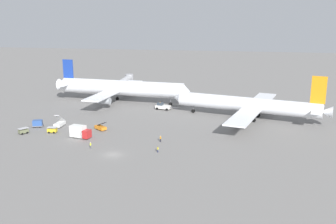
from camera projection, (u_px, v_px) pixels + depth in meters
ground_plane at (113, 155)px, 93.72m from camera, size 600.00×600.00×0.00m
airliner_at_gate_left at (121, 88)px, 149.55m from camera, size 55.44×44.96×16.29m
airliner_being_pushed at (248, 105)px, 125.68m from camera, size 51.99×49.69×15.60m
pushback_tug at (163, 106)px, 139.11m from camera, size 8.66×3.55×2.78m
gse_stair_truck_yellow at (60, 123)px, 117.60m from camera, size 2.12×4.68×4.06m
gse_belt_loader_portside at (101, 127)px, 113.97m from camera, size 4.72×3.89×3.02m
gse_baggage_cart_trailing at (52, 130)px, 111.25m from camera, size 2.89×1.87×1.71m
gse_container_dolly_flat at (38, 123)px, 117.05m from camera, size 3.78×3.21×2.15m
gse_catering_truck_tall at (80, 132)px, 106.41m from camera, size 6.19×3.45×3.50m
gse_baggage_cart_near_cluster at (23, 131)px, 110.32m from camera, size 2.77×3.15×1.71m
ground_crew_ramp_agent_by_cones at (161, 139)px, 103.17m from camera, size 0.36×0.49×1.75m
ground_crew_marshaller_foreground at (158, 149)px, 95.12m from camera, size 0.36×0.50×1.56m
ground_crew_wing_walker_right at (91, 145)px, 97.86m from camera, size 0.36×0.36×1.71m
jet_bridge at (126, 80)px, 175.89m from camera, size 4.94×20.40×6.31m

